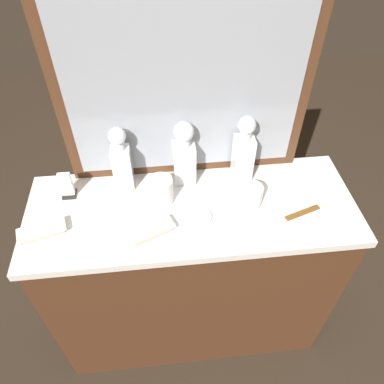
{
  "coord_description": "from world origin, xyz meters",
  "views": [
    {
      "loc": [
        -0.1,
        -0.92,
        1.95
      ],
      "look_at": [
        0.0,
        0.0,
        1.01
      ],
      "focal_mm": 34.43,
      "sensor_mm": 36.0,
      "label": 1
    }
  ],
  "objects_px": {
    "napkin_holder": "(67,186)",
    "silver_brush_center": "(152,231)",
    "tortoiseshell_comb": "(302,213)",
    "silver_brush_far_left": "(42,231)",
    "porcelain_dish": "(201,217)",
    "crystal_tumbler_center": "(251,196)",
    "crystal_decanter_right": "(243,155)",
    "crystal_decanter_left": "(122,164)",
    "crystal_tumbler_left": "(161,192)",
    "crystal_decanter_far_left": "(184,158)"
  },
  "relations": [
    {
      "from": "crystal_decanter_far_left",
      "to": "porcelain_dish",
      "type": "height_order",
      "value": "crystal_decanter_far_left"
    },
    {
      "from": "napkin_holder",
      "to": "silver_brush_center",
      "type": "bearing_deg",
      "value": -35.44
    },
    {
      "from": "crystal_tumbler_left",
      "to": "silver_brush_center",
      "type": "height_order",
      "value": "crystal_tumbler_left"
    },
    {
      "from": "crystal_decanter_left",
      "to": "silver_brush_far_left",
      "type": "bearing_deg",
      "value": -143.23
    },
    {
      "from": "crystal_tumbler_center",
      "to": "tortoiseshell_comb",
      "type": "bearing_deg",
      "value": -20.62
    },
    {
      "from": "napkin_holder",
      "to": "crystal_tumbler_left",
      "type": "bearing_deg",
      "value": -10.98
    },
    {
      "from": "silver_brush_center",
      "to": "porcelain_dish",
      "type": "xyz_separation_m",
      "value": [
        0.18,
        0.05,
        -0.01
      ]
    },
    {
      "from": "crystal_tumbler_left",
      "to": "crystal_tumbler_center",
      "type": "xyz_separation_m",
      "value": [
        0.33,
        -0.05,
        -0.01
      ]
    },
    {
      "from": "crystal_decanter_far_left",
      "to": "silver_brush_far_left",
      "type": "relative_size",
      "value": 1.54
    },
    {
      "from": "tortoiseshell_comb",
      "to": "napkin_holder",
      "type": "height_order",
      "value": "napkin_holder"
    },
    {
      "from": "silver_brush_far_left",
      "to": "crystal_tumbler_left",
      "type": "bearing_deg",
      "value": 14.64
    },
    {
      "from": "crystal_decanter_left",
      "to": "silver_brush_center",
      "type": "bearing_deg",
      "value": -69.5
    },
    {
      "from": "silver_brush_center",
      "to": "porcelain_dish",
      "type": "distance_m",
      "value": 0.19
    },
    {
      "from": "crystal_decanter_right",
      "to": "crystal_decanter_far_left",
      "type": "relative_size",
      "value": 1.06
    },
    {
      "from": "crystal_decanter_right",
      "to": "porcelain_dish",
      "type": "relative_size",
      "value": 3.76
    },
    {
      "from": "crystal_decanter_left",
      "to": "tortoiseshell_comb",
      "type": "height_order",
      "value": "crystal_decanter_left"
    },
    {
      "from": "porcelain_dish",
      "to": "napkin_holder",
      "type": "xyz_separation_m",
      "value": [
        -0.49,
        0.17,
        0.04
      ]
    },
    {
      "from": "silver_brush_far_left",
      "to": "napkin_holder",
      "type": "bearing_deg",
      "value": 68.35
    },
    {
      "from": "crystal_tumbler_left",
      "to": "porcelain_dish",
      "type": "xyz_separation_m",
      "value": [
        0.14,
        -0.1,
        -0.04
      ]
    },
    {
      "from": "crystal_tumbler_left",
      "to": "crystal_decanter_right",
      "type": "bearing_deg",
      "value": 17.01
    },
    {
      "from": "silver_brush_center",
      "to": "crystal_decanter_left",
      "type": "bearing_deg",
      "value": 110.5
    },
    {
      "from": "crystal_decanter_far_left",
      "to": "tortoiseshell_comb",
      "type": "height_order",
      "value": "crystal_decanter_far_left"
    },
    {
      "from": "crystal_decanter_left",
      "to": "napkin_holder",
      "type": "distance_m",
      "value": 0.23
    },
    {
      "from": "crystal_tumbler_center",
      "to": "silver_brush_center",
      "type": "bearing_deg",
      "value": -164.92
    },
    {
      "from": "silver_brush_center",
      "to": "porcelain_dish",
      "type": "relative_size",
      "value": 2.27
    },
    {
      "from": "tortoiseshell_comb",
      "to": "silver_brush_far_left",
      "type": "bearing_deg",
      "value": 179.44
    },
    {
      "from": "silver_brush_far_left",
      "to": "porcelain_dish",
      "type": "height_order",
      "value": "silver_brush_far_left"
    },
    {
      "from": "crystal_decanter_right",
      "to": "crystal_decanter_far_left",
      "type": "xyz_separation_m",
      "value": [
        -0.23,
        0.01,
        -0.01
      ]
    },
    {
      "from": "crystal_tumbler_center",
      "to": "porcelain_dish",
      "type": "relative_size",
      "value": 1.13
    },
    {
      "from": "crystal_decanter_far_left",
      "to": "silver_brush_far_left",
      "type": "xyz_separation_m",
      "value": [
        -0.52,
        -0.22,
        -0.1
      ]
    },
    {
      "from": "crystal_tumbler_left",
      "to": "napkin_holder",
      "type": "height_order",
      "value": "napkin_holder"
    },
    {
      "from": "crystal_decanter_left",
      "to": "tortoiseshell_comb",
      "type": "relative_size",
      "value": 1.88
    },
    {
      "from": "crystal_decanter_far_left",
      "to": "crystal_decanter_right",
      "type": "bearing_deg",
      "value": -3.43
    },
    {
      "from": "crystal_decanter_left",
      "to": "tortoiseshell_comb",
      "type": "xyz_separation_m",
      "value": [
        0.65,
        -0.22,
        -0.11
      ]
    },
    {
      "from": "crystal_decanter_far_left",
      "to": "tortoiseshell_comb",
      "type": "relative_size",
      "value": 1.87
    },
    {
      "from": "crystal_tumbler_center",
      "to": "silver_brush_far_left",
      "type": "distance_m",
      "value": 0.75
    },
    {
      "from": "crystal_decanter_far_left",
      "to": "silver_brush_center",
      "type": "xyz_separation_m",
      "value": [
        -0.14,
        -0.26,
        -0.1
      ]
    },
    {
      "from": "silver_brush_center",
      "to": "silver_brush_far_left",
      "type": "distance_m",
      "value": 0.38
    },
    {
      "from": "crystal_tumbler_left",
      "to": "crystal_tumbler_center",
      "type": "bearing_deg",
      "value": -8.82
    },
    {
      "from": "crystal_decanter_left",
      "to": "porcelain_dish",
      "type": "height_order",
      "value": "crystal_decanter_left"
    },
    {
      "from": "crystal_decanter_right",
      "to": "crystal_tumbler_left",
      "type": "relative_size",
      "value": 2.64
    },
    {
      "from": "crystal_decanter_right",
      "to": "crystal_tumbler_center",
      "type": "bearing_deg",
      "value": -87.83
    },
    {
      "from": "silver_brush_far_left",
      "to": "tortoiseshell_comb",
      "type": "distance_m",
      "value": 0.93
    },
    {
      "from": "crystal_decanter_right",
      "to": "silver_brush_far_left",
      "type": "bearing_deg",
      "value": -164.32
    },
    {
      "from": "crystal_tumbler_left",
      "to": "silver_brush_far_left",
      "type": "distance_m",
      "value": 0.44
    },
    {
      "from": "crystal_tumbler_center",
      "to": "crystal_decanter_right",
      "type": "bearing_deg",
      "value": 92.17
    },
    {
      "from": "crystal_decanter_right",
      "to": "porcelain_dish",
      "type": "xyz_separation_m",
      "value": [
        -0.19,
        -0.2,
        -0.11
      ]
    },
    {
      "from": "crystal_decanter_far_left",
      "to": "crystal_tumbler_left",
      "type": "xyz_separation_m",
      "value": [
        -0.1,
        -0.11,
        -0.06
      ]
    },
    {
      "from": "crystal_tumbler_left",
      "to": "silver_brush_far_left",
      "type": "height_order",
      "value": "crystal_tumbler_left"
    },
    {
      "from": "silver_brush_far_left",
      "to": "tortoiseshell_comb",
      "type": "bearing_deg",
      "value": -0.56
    }
  ]
}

